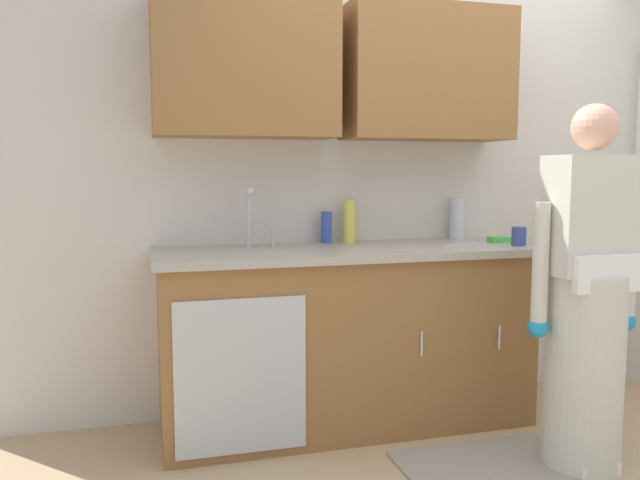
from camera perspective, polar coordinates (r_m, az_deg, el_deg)
name	(u,v)px	position (r m, az deg, el deg)	size (l,w,h in m)	color
ground_plane	(511,469)	(3.17, 16.60, -18.96)	(9.00, 9.00, 0.00)	tan
kitchen_wall_with_uppers	(400,146)	(3.70, 7.16, 8.34)	(4.80, 0.44, 2.70)	beige
counter_cabinet	(346,341)	(3.39, 2.32, -8.94)	(1.90, 0.62, 0.90)	brown
countertop	(347,251)	(3.30, 2.40, -1.02)	(1.96, 0.66, 0.04)	#A8A093
sink	(261,253)	(3.20, -5.26, -1.17)	(0.50, 0.36, 0.35)	#B7BABF
person_at_sink	(586,316)	(3.10, 22.61, -6.25)	(0.55, 0.34, 1.62)	white
floor_mat	(489,465)	(3.17, 14.77, -18.82)	(0.80, 0.50, 0.01)	gray
bottle_cleaner_spray	(349,221)	(3.52, 2.59, 1.67)	(0.07, 0.07, 0.23)	#D8D14C
bottle_water_short	(457,219)	(3.78, 12.10, 1.88)	(0.08, 0.08, 0.24)	silver
bottle_water_tall	(326,227)	(3.50, 0.57, 1.13)	(0.06, 0.06, 0.17)	#334CB2
cup_by_sink	(519,236)	(3.53, 17.27, 0.32)	(0.08, 0.08, 0.10)	#33478C
knife_on_counter	(459,244)	(3.48, 12.28, -0.39)	(0.24, 0.02, 0.01)	silver
sponge	(499,239)	(3.67, 15.62, 0.05)	(0.11, 0.07, 0.03)	#4CBF4C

